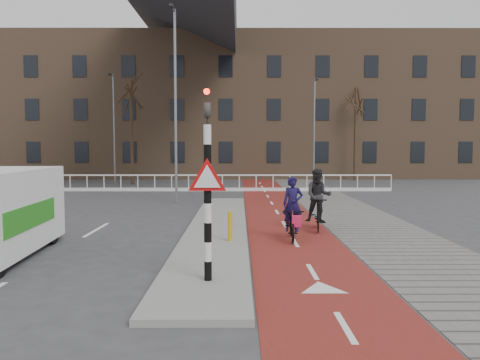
{
  "coord_description": "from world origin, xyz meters",
  "views": [
    {
      "loc": [
        -0.03,
        -10.54,
        2.59
      ],
      "look_at": [
        0.01,
        5.0,
        1.5
      ],
      "focal_mm": 35.0,
      "sensor_mm": 36.0,
      "label": 1
    }
  ],
  "objects": [
    {
      "name": "bollard",
      "position": [
        -0.26,
        1.66,
        0.5
      ],
      "size": [
        0.12,
        0.12,
        0.77
      ],
      "primitive_type": "cylinder",
      "color": "#CB9F0B",
      "rests_on": "curb_island"
    },
    {
      "name": "streetlight_left",
      "position": [
        -9.04,
        23.4,
        3.91
      ],
      "size": [
        0.12,
        0.12,
        7.81
      ],
      "primitive_type": "cylinder",
      "color": "slate",
      "rests_on": "ground"
    },
    {
      "name": "traffic_signal",
      "position": [
        -0.6,
        -2.02,
        1.99
      ],
      "size": [
        0.8,
        0.8,
        3.68
      ],
      "color": "black",
      "rests_on": "curb_island"
    },
    {
      "name": "railing",
      "position": [
        -5.0,
        17.0,
        0.31
      ],
      "size": [
        28.0,
        0.1,
        0.99
      ],
      "color": "silver",
      "rests_on": "ground"
    },
    {
      "name": "townhouse_row",
      "position": [
        -3.0,
        32.0,
        7.81
      ],
      "size": [
        46.0,
        10.0,
        15.9
      ],
      "color": "#7F6047",
      "rests_on": "ground"
    },
    {
      "name": "ground",
      "position": [
        0.0,
        0.0,
        0.0
      ],
      "size": [
        120.0,
        120.0,
        0.0
      ],
      "primitive_type": "plane",
      "color": "#38383A",
      "rests_on": "ground"
    },
    {
      "name": "streetlight_near",
      "position": [
        -2.92,
        11.0,
        4.4
      ],
      "size": [
        0.12,
        0.12,
        8.8
      ],
      "primitive_type": "cylinder",
      "color": "slate",
      "rests_on": "ground"
    },
    {
      "name": "tree_mid",
      "position": [
        -7.49,
        22.14,
        3.61
      ],
      "size": [
        0.23,
        0.23,
        7.22
      ],
      "primitive_type": "cylinder",
      "color": "#312115",
      "rests_on": "ground"
    },
    {
      "name": "curb_island",
      "position": [
        -0.7,
        4.0,
        0.06
      ],
      "size": [
        1.8,
        16.0,
        0.12
      ],
      "primitive_type": "cube",
      "color": "gray",
      "rests_on": "ground"
    },
    {
      "name": "cyclist_far",
      "position": [
        2.45,
        3.92,
        0.8
      ],
      "size": [
        0.9,
        1.83,
        1.91
      ],
      "rotation": [
        0.0,
        0.0,
        -0.16
      ],
      "color": "black",
      "rests_on": "bike_lane"
    },
    {
      "name": "bike_lane",
      "position": [
        1.5,
        10.0,
        0.01
      ],
      "size": [
        2.5,
        60.0,
        0.01
      ],
      "primitive_type": "cube",
      "color": "maroon",
      "rests_on": "ground"
    },
    {
      "name": "sidewalk",
      "position": [
        4.3,
        10.0,
        0.01
      ],
      "size": [
        3.0,
        60.0,
        0.01
      ],
      "primitive_type": "cube",
      "color": "slate",
      "rests_on": "ground"
    },
    {
      "name": "cyclist_near",
      "position": [
        1.48,
        2.37,
        0.6
      ],
      "size": [
        0.7,
        1.71,
        1.76
      ],
      "rotation": [
        0.0,
        0.0,
        -0.07
      ],
      "color": "black",
      "rests_on": "bike_lane"
    },
    {
      "name": "tree_right",
      "position": [
        9.05,
        25.95,
        3.6
      ],
      "size": [
        0.21,
        0.21,
        7.2
      ],
      "primitive_type": "cylinder",
      "color": "#312115",
      "rests_on": "ground"
    },
    {
      "name": "streetlight_right",
      "position": [
        5.15,
        21.68,
        3.62
      ],
      "size": [
        0.12,
        0.12,
        7.23
      ],
      "primitive_type": "cylinder",
      "color": "slate",
      "rests_on": "ground"
    }
  ]
}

